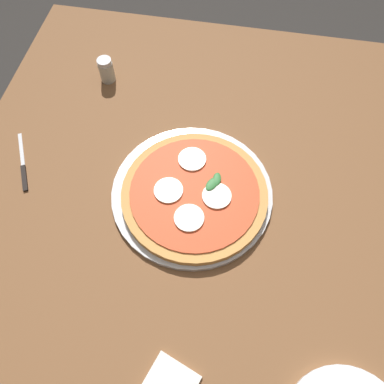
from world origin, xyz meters
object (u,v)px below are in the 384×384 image
object	(u,v)px
serving_tray	(192,193)
knife	(23,169)
dining_table	(194,219)
pizza	(193,194)
pepper_shaker	(106,70)

from	to	relation	value
serving_tray	knife	distance (m)	0.42
dining_table	pizza	bearing A→B (deg)	-159.26
pizza	pepper_shaker	world-z (taller)	pepper_shaker
pizza	dining_table	bearing A→B (deg)	20.74
serving_tray	pepper_shaker	xyz separation A→B (m)	(-0.32, -0.30, 0.03)
serving_tray	pizza	bearing A→B (deg)	21.99
pepper_shaker	serving_tray	bearing A→B (deg)	42.66
knife	pepper_shaker	world-z (taller)	pepper_shaker
knife	pepper_shaker	xyz separation A→B (m)	(-0.33, 0.12, 0.03)
serving_tray	dining_table	bearing A→B (deg)	21.44
pepper_shaker	knife	bearing A→B (deg)	-20.23
serving_tray	pizza	distance (m)	0.02
serving_tray	pepper_shaker	world-z (taller)	pepper_shaker
knife	serving_tray	bearing A→B (deg)	90.59
dining_table	pizza	size ratio (longest dim) A/B	3.77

